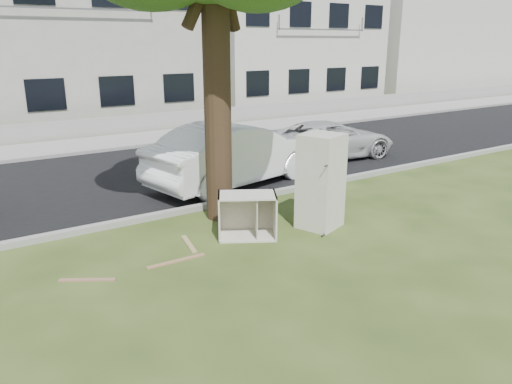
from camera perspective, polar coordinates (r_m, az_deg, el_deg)
ground at (r=9.32m, az=3.47°, el=-5.54°), size 120.00×120.00×0.00m
road at (r=14.34m, az=-10.96°, el=2.25°), size 120.00×7.00×0.01m
kerb_near at (r=11.26m, az=-3.97°, el=-1.55°), size 120.00×0.18×0.12m
kerb_far at (r=17.60m, az=-15.43°, el=4.63°), size 120.00×0.18×0.12m
sidewalk at (r=18.96m, az=-16.81°, el=5.38°), size 120.00×2.80×0.01m
low_wall at (r=20.42m, az=-18.22°, el=7.02°), size 120.00×0.15×0.70m
townhouse_center at (r=24.94m, az=-22.11°, el=16.10°), size 11.22×8.16×7.44m
townhouse_right at (r=29.84m, az=2.05°, el=16.62°), size 10.20×8.16×6.84m
filler_right at (r=39.90m, az=18.92°, el=15.51°), size 16.00×9.00×6.40m
fridge at (r=9.80m, az=7.42°, el=1.22°), size 0.96×0.93×1.86m
cabinet at (r=9.36m, az=-1.01°, el=-2.69°), size 1.26×1.11×0.84m
plank_a at (r=8.56m, az=-9.09°, el=-7.79°), size 1.04×0.09×0.02m
plank_b at (r=8.25m, az=-18.73°, el=-9.49°), size 0.78×0.53×0.02m
plank_c at (r=9.20m, az=-7.68°, el=-5.90°), size 0.26×0.84×0.02m
car_center at (r=12.77m, az=-2.34°, el=4.41°), size 5.08×2.63×1.59m
car_right at (r=15.91m, az=8.49°, el=5.94°), size 4.37×2.34×1.17m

